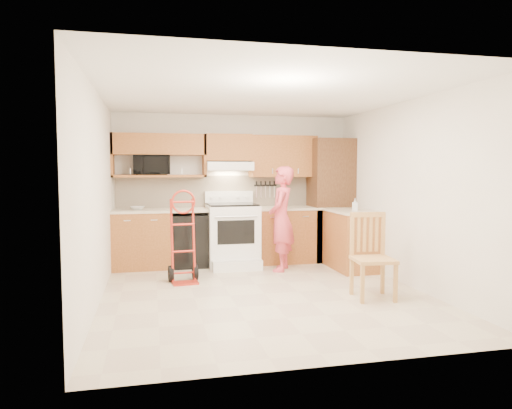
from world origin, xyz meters
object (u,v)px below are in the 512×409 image
object	(u,v)px
microwave	(151,165)
person	(281,219)
hand_truck	(184,241)
dining_chair	(373,256)
range	(233,229)

from	to	relation	value
microwave	person	distance (m)	2.28
microwave	hand_truck	world-z (taller)	microwave
microwave	dining_chair	distance (m)	3.85
hand_truck	dining_chair	distance (m)	2.56
microwave	dining_chair	bearing A→B (deg)	-47.35
dining_chair	microwave	bearing A→B (deg)	141.67
range	person	world-z (taller)	person
range	person	size ratio (longest dim) A/B	0.74
person	dining_chair	size ratio (longest dim) A/B	1.56
microwave	person	bearing A→B (deg)	-24.70
microwave	person	world-z (taller)	microwave
range	hand_truck	bearing A→B (deg)	-131.46
person	hand_truck	xyz separation A→B (m)	(-1.54, -0.47, -0.23)
range	person	bearing A→B (deg)	-36.82
microwave	hand_truck	bearing A→B (deg)	-74.00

